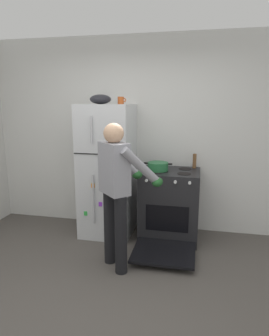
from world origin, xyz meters
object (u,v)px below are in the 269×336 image
(refrigerator, at_px, (108,171))
(red_pot, at_px, (158,166))
(pepper_mill, at_px, (194,161))
(mixing_bowl, at_px, (100,99))
(coffee_mug, at_px, (121,100))
(person_cook, at_px, (118,184))
(stove_range, at_px, (169,206))

(refrigerator, xyz_separation_m, red_pot, (0.70, -0.05, 0.10))
(red_pot, height_order, pepper_mill, pepper_mill)
(refrigerator, relative_size, mixing_bowl, 6.40)
(coffee_mug, bearing_deg, person_cook, -78.01)
(pepper_mill, bearing_deg, mixing_bowl, -170.81)
(refrigerator, bearing_deg, red_pot, -4.08)
(stove_range, bearing_deg, person_cook, -119.62)
(coffee_mug, distance_m, pepper_mill, 1.27)
(stove_range, height_order, red_pot, red_pot)
(person_cook, bearing_deg, pepper_mill, 53.72)
(coffee_mug, xyz_separation_m, mixing_bowl, (-0.26, -0.05, 0.01))
(pepper_mill, bearing_deg, refrigerator, -170.18)
(person_cook, xyz_separation_m, coffee_mug, (-0.19, 0.91, 0.87))
(person_cook, distance_m, red_pot, 0.87)
(mixing_bowl, bearing_deg, stove_range, -1.11)
(stove_range, distance_m, person_cook, 1.09)
(refrigerator, xyz_separation_m, coffee_mug, (0.18, 0.05, 0.94))
(person_cook, height_order, pepper_mill, person_cook)
(stove_range, bearing_deg, mixing_bowl, 178.89)
(stove_range, xyz_separation_m, pepper_mill, (0.30, 0.22, 0.58))
(red_pot, relative_size, coffee_mug, 3.27)
(mixing_bowl, bearing_deg, person_cook, -62.12)
(stove_range, distance_m, coffee_mug, 1.53)
(refrigerator, bearing_deg, pepper_mill, 9.82)
(refrigerator, xyz_separation_m, pepper_mill, (1.16, 0.20, 0.14))
(refrigerator, height_order, stove_range, refrigerator)
(refrigerator, relative_size, red_pot, 4.86)
(person_cook, bearing_deg, refrigerator, 113.58)
(refrigerator, distance_m, mixing_bowl, 0.96)
(red_pot, xyz_separation_m, coffee_mug, (-0.51, 0.10, 0.84))
(person_cook, relative_size, coffee_mug, 14.28)
(coffee_mug, bearing_deg, red_pot, -11.01)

